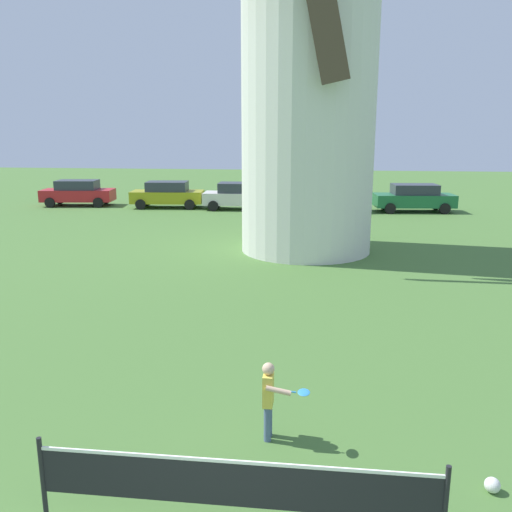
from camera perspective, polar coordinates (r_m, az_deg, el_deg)
windmill at (r=20.74m, az=5.65°, el=20.11°), size 8.57×5.67×14.48m
tennis_net at (r=6.59m, az=-2.21°, el=-22.93°), size 4.64×0.06×1.10m
player_far at (r=8.31m, az=1.46°, el=-14.57°), size 0.72×0.50×1.23m
stray_ball at (r=8.15m, az=23.65°, el=-21.24°), size 0.20×0.20×0.20m
parked_car_red at (r=35.07m, az=-18.26°, el=6.38°), size 4.44×2.29×1.56m
parked_car_mustard at (r=32.90m, az=-9.32°, el=6.45°), size 4.37×2.18×1.56m
parked_car_cream at (r=31.75m, az=-1.87°, el=6.38°), size 4.05×1.99×1.56m
parked_car_silver at (r=31.07m, az=7.60°, el=6.12°), size 4.54×2.45×1.56m
parked_car_green at (r=32.10m, az=16.33°, el=5.94°), size 4.56×2.21×1.56m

